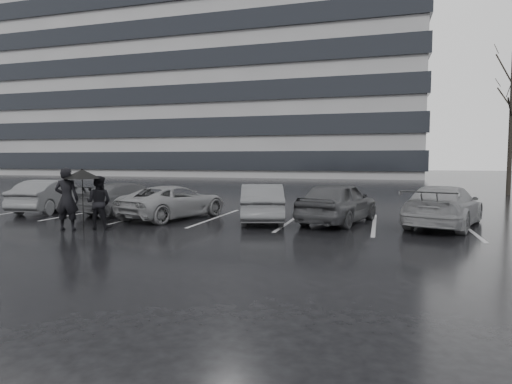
{
  "coord_description": "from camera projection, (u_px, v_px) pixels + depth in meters",
  "views": [
    {
      "loc": [
        3.57,
        -11.99,
        2.12
      ],
      "look_at": [
        -0.22,
        1.0,
        1.1
      ],
      "focal_mm": 30.0,
      "sensor_mm": 36.0,
      "label": 1
    }
  ],
  "objects": [
    {
      "name": "ground",
      "position": [
        254.0,
        232.0,
        12.63
      ],
      "size": [
        160.0,
        160.0,
        0.0
      ],
      "primitive_type": "plane",
      "color": "black",
      "rests_on": "ground"
    },
    {
      "name": "office_building",
      "position": [
        204.0,
        78.0,
        63.64
      ],
      "size": [
        61.0,
        26.0,
        29.0
      ],
      "color": "gray",
      "rests_on": "ground"
    },
    {
      "name": "car_main",
      "position": [
        338.0,
        202.0,
        14.33
      ],
      "size": [
        2.7,
        4.41,
        1.4
      ],
      "primitive_type": "imported",
      "rotation": [
        0.0,
        0.0,
        2.87
      ],
      "color": "black",
      "rests_on": "ground"
    },
    {
      "name": "car_west_a",
      "position": [
        262.0,
        203.0,
        14.77
      ],
      "size": [
        2.42,
        4.14,
        1.29
      ],
      "primitive_type": "imported",
      "rotation": [
        0.0,
        0.0,
        3.43
      ],
      "color": "#313133",
      "rests_on": "ground"
    },
    {
      "name": "car_west_b",
      "position": [
        174.0,
        202.0,
        15.59
      ],
      "size": [
        3.19,
        4.67,
        1.19
      ],
      "primitive_type": "imported",
      "rotation": [
        0.0,
        0.0,
        2.83
      ],
      "color": "#545456",
      "rests_on": "ground"
    },
    {
      "name": "car_west_c",
      "position": [
        130.0,
        198.0,
        16.91
      ],
      "size": [
        2.86,
        4.53,
        1.22
      ],
      "primitive_type": "imported",
      "rotation": [
        0.0,
        0.0,
        2.85
      ],
      "color": "black",
      "rests_on": "ground"
    },
    {
      "name": "car_west_d",
      "position": [
        53.0,
        196.0,
        17.47
      ],
      "size": [
        1.94,
        4.13,
        1.31
      ],
      "primitive_type": "imported",
      "rotation": [
        0.0,
        0.0,
        3.28
      ],
      "color": "#313133",
      "rests_on": "ground"
    },
    {
      "name": "car_east",
      "position": [
        444.0,
        206.0,
        13.54
      ],
      "size": [
        3.16,
        4.87,
        1.31
      ],
      "primitive_type": "imported",
      "rotation": [
        0.0,
        0.0,
        2.82
      ],
      "color": "#545456",
      "rests_on": "ground"
    },
    {
      "name": "pedestrian_left",
      "position": [
        67.0,
        199.0,
        12.81
      ],
      "size": [
        0.8,
        0.64,
        1.9
      ],
      "primitive_type": "imported",
      "rotation": [
        0.0,
        0.0,
        3.45
      ],
      "color": "black",
      "rests_on": "ground"
    },
    {
      "name": "pedestrian_right",
      "position": [
        99.0,
        202.0,
        13.12
      ],
      "size": [
        0.9,
        0.76,
        1.63
      ],
      "primitive_type": "imported",
      "rotation": [
        0.0,
        0.0,
        3.33
      ],
      "color": "black",
      "rests_on": "ground"
    },
    {
      "name": "umbrella",
      "position": [
        82.0,
        174.0,
        12.88
      ],
      "size": [
        1.1,
        1.1,
        1.86
      ],
      "color": "black",
      "rests_on": "ground"
    },
    {
      "name": "stall_stripes",
      "position": [
        252.0,
        219.0,
        15.25
      ],
      "size": [
        19.72,
        5.0,
        0.0
      ],
      "color": "#98979A",
      "rests_on": "ground"
    },
    {
      "name": "tree_north",
      "position": [
        511.0,
        124.0,
        25.51
      ],
      "size": [
        0.26,
        0.26,
        8.5
      ],
      "primitive_type": "cylinder",
      "color": "black",
      "rests_on": "ground"
    }
  ]
}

